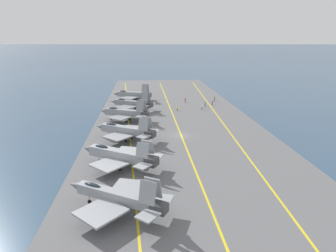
% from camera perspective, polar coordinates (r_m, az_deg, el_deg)
% --- Properties ---
extents(ground_plane, '(2000.00, 2000.00, 0.00)m').
position_cam_1_polar(ground_plane, '(76.62, 2.54, -2.12)').
color(ground_plane, '#334C66').
extents(carrier_deck, '(203.92, 47.30, 0.40)m').
position_cam_1_polar(carrier_deck, '(76.56, 2.54, -1.98)').
color(carrier_deck, slate).
rests_on(carrier_deck, ground).
extents(deck_stripe_foul_line, '(183.26, 10.74, 0.01)m').
position_cam_1_polar(deck_stripe_foul_line, '(79.18, 11.92, -1.54)').
color(deck_stripe_foul_line, yellow).
rests_on(deck_stripe_foul_line, carrier_deck).
extents(deck_stripe_centerline, '(183.53, 0.36, 0.01)m').
position_cam_1_polar(deck_stripe_centerline, '(76.49, 2.54, -1.83)').
color(deck_stripe_centerline, yellow).
rests_on(deck_stripe_centerline, carrier_deck).
extents(deck_stripe_edge_line, '(183.18, 12.01, 0.01)m').
position_cam_1_polar(deck_stripe_edge_line, '(75.97, -7.24, -2.08)').
color(deck_stripe_edge_line, yellow).
rests_on(deck_stripe_edge_line, carrier_deck).
extents(parked_jet_nearest, '(13.43, 16.14, 6.38)m').
position_cam_1_polar(parked_jet_nearest, '(44.19, -9.72, -13.09)').
color(parked_jet_nearest, '#93999E').
rests_on(parked_jet_nearest, carrier_deck).
extents(parked_jet_second, '(13.41, 16.49, 6.14)m').
position_cam_1_polar(parked_jet_second, '(58.31, -9.29, -5.46)').
color(parked_jet_second, '#9EA3A8').
rests_on(parked_jet_second, carrier_deck).
extents(parked_jet_third, '(13.08, 16.25, 6.42)m').
position_cam_1_polar(parked_jet_third, '(73.22, -8.15, -0.78)').
color(parked_jet_third, '#93999E').
rests_on(parked_jet_third, carrier_deck).
extents(parked_jet_fourth, '(12.55, 15.82, 6.86)m').
position_cam_1_polar(parked_jet_fourth, '(89.44, -8.22, 2.54)').
color(parked_jet_fourth, gray).
rests_on(parked_jet_fourth, carrier_deck).
extents(parked_jet_fifth, '(13.59, 16.12, 6.57)m').
position_cam_1_polar(parked_jet_fifth, '(103.41, -6.93, 4.34)').
color(parked_jet_fifth, gray).
rests_on(parked_jet_fifth, carrier_deck).
extents(parked_jet_sixth, '(13.94, 15.93, 6.61)m').
position_cam_1_polar(parked_jet_sixth, '(119.59, -6.78, 6.01)').
color(parked_jet_sixth, gray).
rests_on(parked_jet_sixth, carrier_deck).
extents(crew_yellow_vest, '(0.43, 0.34, 1.72)m').
position_cam_1_polar(crew_yellow_vest, '(101.90, 1.78, 3.44)').
color(crew_yellow_vest, '#383328').
rests_on(crew_yellow_vest, carrier_deck).
extents(crew_red_vest, '(0.44, 0.46, 1.79)m').
position_cam_1_polar(crew_red_vest, '(115.13, 3.29, 4.98)').
color(crew_red_vest, '#383328').
rests_on(crew_red_vest, carrier_deck).
extents(crew_white_vest, '(0.41, 0.31, 1.78)m').
position_cam_1_polar(crew_white_vest, '(103.92, 6.49, 3.62)').
color(crew_white_vest, '#383328').
rests_on(crew_white_vest, carrier_deck).
extents(crew_purple_vest, '(0.46, 0.41, 1.72)m').
position_cam_1_polar(crew_purple_vest, '(111.72, 8.48, 4.44)').
color(crew_purple_vest, '#383328').
rests_on(crew_purple_vest, carrier_deck).
extents(crew_green_vest, '(0.45, 0.38, 1.82)m').
position_cam_1_polar(crew_green_vest, '(108.19, 7.09, 4.13)').
color(crew_green_vest, '#383328').
rests_on(crew_green_vest, carrier_deck).
extents(crew_brown_vest, '(0.45, 0.39, 1.83)m').
position_cam_1_polar(crew_brown_vest, '(119.26, 8.86, 5.23)').
color(crew_brown_vest, '#383328').
rests_on(crew_brown_vest, carrier_deck).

